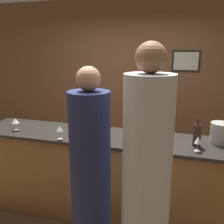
# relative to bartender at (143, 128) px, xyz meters

# --- Properties ---
(ground_plane) EXTENTS (14.00, 14.00, 0.00)m
(ground_plane) POSITION_rel_bartender_xyz_m (-0.41, -0.76, -0.88)
(ground_plane) COLOR #4C3823
(back_wall) EXTENTS (8.00, 0.08, 2.80)m
(back_wall) POSITION_rel_bartender_xyz_m (-0.41, 1.13, 0.52)
(back_wall) COLOR brown
(back_wall) RESTS_ON ground_plane
(bar_counter) EXTENTS (2.84, 0.64, 1.00)m
(bar_counter) POSITION_rel_bartender_xyz_m (-0.41, -0.76, -0.38)
(bar_counter) COLOR brown
(bar_counter) RESTS_ON ground_plane
(bartender) EXTENTS (0.31, 0.31, 1.87)m
(bartender) POSITION_rel_bartender_xyz_m (0.00, 0.00, 0.00)
(bartender) COLOR maroon
(bartender) RESTS_ON ground_plane
(guest_0) EXTENTS (0.34, 0.34, 1.82)m
(guest_0) POSITION_rel_bartender_xyz_m (-0.19, -1.48, -0.04)
(guest_0) COLOR #1E234C
(guest_0) RESTS_ON ground_plane
(guest_1) EXTENTS (0.37, 0.37, 1.99)m
(guest_1) POSITION_rel_bartender_xyz_m (0.29, -1.55, 0.04)
(guest_1) COLOR #B2B2B7
(guest_1) RESTS_ON ground_plane
(wine_bottle_0) EXTENTS (0.08, 0.08, 0.29)m
(wine_bottle_0) POSITION_rel_bartender_xyz_m (0.67, -0.80, 0.24)
(wine_bottle_0) COLOR black
(wine_bottle_0) RESTS_ON bar_counter
(wine_bottle_1) EXTENTS (0.08, 0.08, 0.27)m
(wine_bottle_1) POSITION_rel_bartender_xyz_m (0.03, -1.00, 0.22)
(wine_bottle_1) COLOR black
(wine_bottle_1) RESTS_ON bar_counter
(ice_bucket) EXTENTS (0.21, 0.21, 0.21)m
(ice_bucket) POSITION_rel_bartender_xyz_m (0.90, -0.64, 0.23)
(ice_bucket) COLOR #9E9993
(ice_bucket) RESTS_ON bar_counter
(wine_glass_0) EXTENTS (0.06, 0.06, 0.15)m
(wine_glass_0) POSITION_rel_bartender_xyz_m (0.68, -0.94, 0.23)
(wine_glass_0) COLOR silver
(wine_glass_0) RESTS_ON bar_counter
(wine_glass_1) EXTENTS (0.08, 0.08, 0.14)m
(wine_glass_1) POSITION_rel_bartender_xyz_m (-1.37, -0.89, 0.23)
(wine_glass_1) COLOR silver
(wine_glass_1) RESTS_ON bar_counter
(wine_glass_2) EXTENTS (0.07, 0.07, 0.15)m
(wine_glass_2) POSITION_rel_bartender_xyz_m (-0.72, -1.01, 0.23)
(wine_glass_2) COLOR silver
(wine_glass_2) RESTS_ON bar_counter
(wine_glass_3) EXTENTS (0.07, 0.07, 0.17)m
(wine_glass_3) POSITION_rel_bartender_xyz_m (-0.26, -0.88, 0.25)
(wine_glass_3) COLOR silver
(wine_glass_3) RESTS_ON bar_counter
(wine_glass_4) EXTENTS (0.06, 0.06, 0.17)m
(wine_glass_4) POSITION_rel_bartender_xyz_m (0.40, -0.77, 0.25)
(wine_glass_4) COLOR silver
(wine_glass_4) RESTS_ON bar_counter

